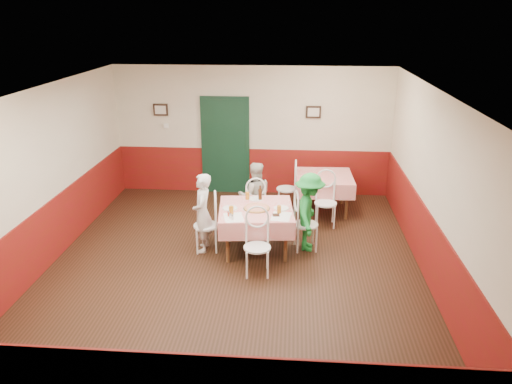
# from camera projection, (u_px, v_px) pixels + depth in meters

# --- Properties ---
(floor) EXTENTS (7.00, 7.00, 0.00)m
(floor) POSITION_uv_depth(u_px,v_px,m) (235.00, 265.00, 8.07)
(floor) COLOR black
(floor) RESTS_ON ground
(ceiling) EXTENTS (7.00, 7.00, 0.00)m
(ceiling) POSITION_uv_depth(u_px,v_px,m) (232.00, 91.00, 7.10)
(ceiling) COLOR white
(ceiling) RESTS_ON back_wall
(back_wall) EXTENTS (6.00, 0.10, 2.80)m
(back_wall) POSITION_uv_depth(u_px,v_px,m) (253.00, 131.00, 10.86)
(back_wall) COLOR beige
(back_wall) RESTS_ON ground
(front_wall) EXTENTS (6.00, 0.10, 2.80)m
(front_wall) POSITION_uv_depth(u_px,v_px,m) (184.00, 317.00, 4.31)
(front_wall) COLOR beige
(front_wall) RESTS_ON ground
(left_wall) EXTENTS (0.10, 7.00, 2.80)m
(left_wall) POSITION_uv_depth(u_px,v_px,m) (43.00, 179.00, 7.81)
(left_wall) COLOR beige
(left_wall) RESTS_ON ground
(right_wall) EXTENTS (0.10, 7.00, 2.80)m
(right_wall) POSITION_uv_depth(u_px,v_px,m) (435.00, 189.00, 7.36)
(right_wall) COLOR beige
(right_wall) RESTS_ON ground
(wainscot_back) EXTENTS (6.00, 0.03, 1.00)m
(wainscot_back) POSITION_uv_depth(u_px,v_px,m) (253.00, 171.00, 11.16)
(wainscot_back) COLOR maroon
(wainscot_back) RESTS_ON ground
(wainscot_left) EXTENTS (0.03, 7.00, 1.00)m
(wainscot_left) POSITION_uv_depth(u_px,v_px,m) (52.00, 231.00, 8.12)
(wainscot_left) COLOR maroon
(wainscot_left) RESTS_ON ground
(wainscot_right) EXTENTS (0.03, 7.00, 1.00)m
(wainscot_right) POSITION_uv_depth(u_px,v_px,m) (426.00, 244.00, 7.68)
(wainscot_right) COLOR maroon
(wainscot_right) RESTS_ON ground
(door) EXTENTS (0.96, 0.06, 2.10)m
(door) POSITION_uv_depth(u_px,v_px,m) (225.00, 147.00, 10.98)
(door) COLOR black
(door) RESTS_ON ground
(picture_left) EXTENTS (0.32, 0.03, 0.26)m
(picture_left) POSITION_uv_depth(u_px,v_px,m) (161.00, 110.00, 10.81)
(picture_left) COLOR black
(picture_left) RESTS_ON back_wall
(picture_right) EXTENTS (0.32, 0.03, 0.26)m
(picture_right) POSITION_uv_depth(u_px,v_px,m) (313.00, 112.00, 10.56)
(picture_right) COLOR black
(picture_right) RESTS_ON back_wall
(thermostat) EXTENTS (0.10, 0.03, 0.10)m
(thermostat) POSITION_uv_depth(u_px,v_px,m) (166.00, 126.00, 10.92)
(thermostat) COLOR white
(thermostat) RESTS_ON back_wall
(main_table) EXTENTS (1.34, 1.34, 0.77)m
(main_table) POSITION_uv_depth(u_px,v_px,m) (256.00, 229.00, 8.50)
(main_table) COLOR red
(main_table) RESTS_ON ground
(second_table) EXTENTS (1.15, 1.15, 0.77)m
(second_table) POSITION_uv_depth(u_px,v_px,m) (324.00, 193.00, 10.14)
(second_table) COLOR red
(second_table) RESTS_ON ground
(chair_left) EXTENTS (0.49, 0.49, 0.90)m
(chair_left) POSITION_uv_depth(u_px,v_px,m) (206.00, 226.00, 8.45)
(chair_left) COLOR white
(chair_left) RESTS_ON ground
(chair_right) EXTENTS (0.48, 0.48, 0.90)m
(chair_right) POSITION_uv_depth(u_px,v_px,m) (306.00, 225.00, 8.49)
(chair_right) COLOR white
(chair_right) RESTS_ON ground
(chair_far) EXTENTS (0.48, 0.48, 0.90)m
(chair_far) POSITION_uv_depth(u_px,v_px,m) (255.00, 207.00, 9.27)
(chair_far) COLOR white
(chair_far) RESTS_ON ground
(chair_near) EXTENTS (0.45, 0.45, 0.90)m
(chair_near) POSITION_uv_depth(u_px,v_px,m) (257.00, 248.00, 7.67)
(chair_near) COLOR white
(chair_near) RESTS_ON ground
(chair_second_a) EXTENTS (0.43, 0.43, 0.90)m
(chair_second_a) POSITION_uv_depth(u_px,v_px,m) (287.00, 189.00, 10.17)
(chair_second_a) COLOR white
(chair_second_a) RESTS_ON ground
(chair_second_b) EXTENTS (0.43, 0.43, 0.90)m
(chair_second_b) POSITION_uv_depth(u_px,v_px,m) (326.00, 203.00, 9.42)
(chair_second_b) COLOR white
(chair_second_b) RESTS_ON ground
(pizza) EXTENTS (0.46, 0.46, 0.03)m
(pizza) POSITION_uv_depth(u_px,v_px,m) (257.00, 208.00, 8.33)
(pizza) COLOR #B74723
(pizza) RESTS_ON main_table
(plate_left) EXTENTS (0.27, 0.27, 0.01)m
(plate_left) POSITION_uv_depth(u_px,v_px,m) (230.00, 208.00, 8.35)
(plate_left) COLOR white
(plate_left) RESTS_ON main_table
(plate_right) EXTENTS (0.27, 0.27, 0.01)m
(plate_right) POSITION_uv_depth(u_px,v_px,m) (281.00, 208.00, 8.35)
(plate_right) COLOR white
(plate_right) RESTS_ON main_table
(plate_far) EXTENTS (0.27, 0.27, 0.01)m
(plate_far) POSITION_uv_depth(u_px,v_px,m) (256.00, 199.00, 8.76)
(plate_far) COLOR white
(plate_far) RESTS_ON main_table
(glass_a) EXTENTS (0.08, 0.08, 0.14)m
(glass_a) POSITION_uv_depth(u_px,v_px,m) (231.00, 210.00, 8.09)
(glass_a) COLOR #BF7219
(glass_a) RESTS_ON main_table
(glass_b) EXTENTS (0.07, 0.07, 0.13)m
(glass_b) POSITION_uv_depth(u_px,v_px,m) (279.00, 209.00, 8.14)
(glass_b) COLOR #BF7219
(glass_b) RESTS_ON main_table
(glass_c) EXTENTS (0.08, 0.08, 0.13)m
(glass_c) POSITION_uv_depth(u_px,v_px,m) (247.00, 196.00, 8.73)
(glass_c) COLOR #BF7219
(glass_c) RESTS_ON main_table
(beer_bottle) EXTENTS (0.07, 0.07, 0.24)m
(beer_bottle) POSITION_uv_depth(u_px,v_px,m) (260.00, 194.00, 8.68)
(beer_bottle) COLOR #381C0A
(beer_bottle) RESTS_ON main_table
(shaker_a) EXTENTS (0.04, 0.04, 0.09)m
(shaker_a) POSITION_uv_depth(u_px,v_px,m) (230.00, 216.00, 7.94)
(shaker_a) COLOR silver
(shaker_a) RESTS_ON main_table
(shaker_b) EXTENTS (0.04, 0.04, 0.09)m
(shaker_b) POSITION_uv_depth(u_px,v_px,m) (232.00, 217.00, 7.88)
(shaker_b) COLOR silver
(shaker_b) RESTS_ON main_table
(shaker_c) EXTENTS (0.04, 0.04, 0.09)m
(shaker_c) POSITION_uv_depth(u_px,v_px,m) (229.00, 214.00, 8.02)
(shaker_c) COLOR #B23319
(shaker_c) RESTS_ON main_table
(menu_left) EXTENTS (0.39, 0.46, 0.00)m
(menu_left) POSITION_uv_depth(u_px,v_px,m) (234.00, 217.00, 7.99)
(menu_left) COLOR white
(menu_left) RESTS_ON main_table
(menu_right) EXTENTS (0.34, 0.43, 0.00)m
(menu_right) POSITION_uv_depth(u_px,v_px,m) (281.00, 216.00, 8.03)
(menu_right) COLOR white
(menu_right) RESTS_ON main_table
(wallet) EXTENTS (0.12, 0.10, 0.02)m
(wallet) POSITION_uv_depth(u_px,v_px,m) (276.00, 215.00, 8.06)
(wallet) COLOR black
(wallet) RESTS_ON main_table
(diner_left) EXTENTS (0.35, 0.51, 1.37)m
(diner_left) POSITION_uv_depth(u_px,v_px,m) (202.00, 213.00, 8.37)
(diner_left) COLOR gray
(diner_left) RESTS_ON ground
(diner_far) EXTENTS (0.71, 0.60, 1.29)m
(diner_far) POSITION_uv_depth(u_px,v_px,m) (255.00, 196.00, 9.25)
(diner_far) COLOR gray
(diner_far) RESTS_ON ground
(diner_right) EXTENTS (0.57, 0.91, 1.36)m
(diner_right) POSITION_uv_depth(u_px,v_px,m) (309.00, 212.00, 8.41)
(diner_right) COLOR gray
(diner_right) RESTS_ON ground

